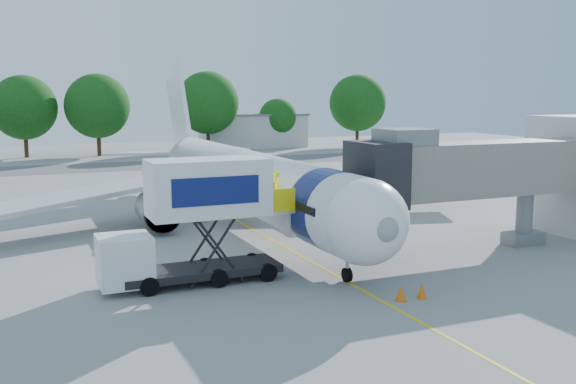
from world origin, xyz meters
name	(u,v)px	position (x,y,z in m)	size (l,w,h in m)	color
ground	(268,238)	(0.00, 0.00, 0.00)	(160.00, 160.00, 0.00)	gray
guidance_line	(268,238)	(0.00, 0.00, 0.01)	(0.15, 70.00, 0.01)	yellow
taxiway_strip	(137,166)	(0.00, 42.00, 0.00)	(120.00, 10.00, 0.01)	#59595B
aircraft	(244,180)	(0.00, 4.12, 2.95)	(34.17, 37.73, 11.35)	white
jet_bridge	(460,171)	(7.99, -7.00, 4.34)	(13.90, 3.20, 6.60)	gray
catering_hiloader	(194,222)	(-6.27, -7.00, 2.76)	(8.50, 2.44, 5.50)	black
ground_tug	(476,339)	(-0.34, -18.56, 0.67)	(3.59, 2.84, 1.28)	white
safety_cone_a	(401,293)	(0.70, -12.75, 0.33)	(0.43, 0.43, 0.68)	orange
safety_cone_b	(422,291)	(1.70, -12.78, 0.30)	(0.39, 0.39, 0.62)	orange
outbuilding_right	(253,130)	(22.00, 62.00, 2.66)	(16.40, 7.40, 5.30)	beige
tree_c	(24,108)	(-11.62, 57.94, 6.58)	(8.51, 8.51, 10.84)	#382314
tree_d	(97,106)	(-2.45, 56.43, 6.73)	(8.70, 8.70, 11.09)	#382314
tree_e	(208,103)	(13.29, 57.61, 7.08)	(9.14, 9.14, 11.66)	#382314
tree_f	(278,118)	(25.59, 60.47, 4.67)	(6.04, 6.04, 7.70)	#382314
tree_g	(358,103)	(37.61, 56.26, 6.95)	(8.98, 8.98, 11.46)	#382314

